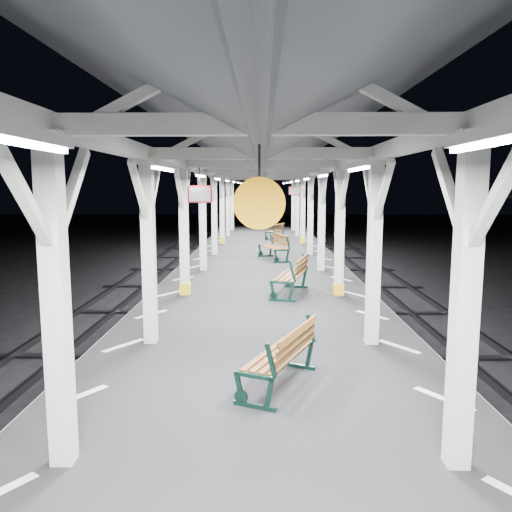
{
  "coord_description": "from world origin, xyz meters",
  "views": [
    {
      "loc": [
        0.04,
        -10.76,
        3.8
      ],
      "look_at": [
        -0.13,
        0.85,
        2.2
      ],
      "focal_mm": 35.0,
      "sensor_mm": 36.0,
      "label": 1
    }
  ],
  "objects_px": {
    "bench_far": "(276,246)",
    "bench_extra": "(276,231)",
    "bench_near": "(285,355)",
    "bench_mid": "(294,274)"
  },
  "relations": [
    {
      "from": "bench_near",
      "to": "bench_mid",
      "type": "xyz_separation_m",
      "value": [
        0.51,
        6.15,
        0.06
      ]
    },
    {
      "from": "bench_near",
      "to": "bench_far",
      "type": "bearing_deg",
      "value": 112.68
    },
    {
      "from": "bench_far",
      "to": "bench_extra",
      "type": "height_order",
      "value": "bench_far"
    },
    {
      "from": "bench_far",
      "to": "bench_extra",
      "type": "relative_size",
      "value": 1.15
    },
    {
      "from": "bench_mid",
      "to": "bench_far",
      "type": "height_order",
      "value": "bench_mid"
    },
    {
      "from": "bench_near",
      "to": "bench_mid",
      "type": "relative_size",
      "value": 0.89
    },
    {
      "from": "bench_extra",
      "to": "bench_near",
      "type": "bearing_deg",
      "value": -69.36
    },
    {
      "from": "bench_far",
      "to": "bench_extra",
      "type": "xyz_separation_m",
      "value": [
        0.22,
        7.86,
        -0.07
      ]
    },
    {
      "from": "bench_near",
      "to": "bench_far",
      "type": "relative_size",
      "value": 0.89
    },
    {
      "from": "bench_mid",
      "to": "bench_far",
      "type": "relative_size",
      "value": 1.01
    }
  ]
}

